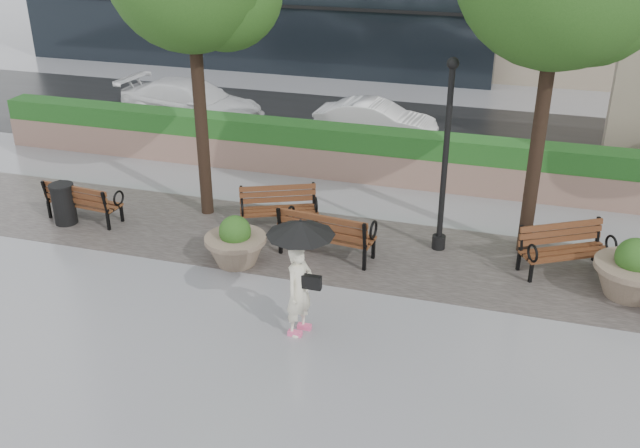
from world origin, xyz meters
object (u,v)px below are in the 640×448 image
(bench_3, at_px, (564,259))
(pedestrian, at_px, (300,266))
(trash_bin, at_px, (64,205))
(car_left, at_px, (192,103))
(bench_0, at_px, (85,209))
(lamppost, at_px, (444,170))
(car_right, at_px, (375,121))
(planter_left, at_px, (236,245))
(planter_right, at_px, (632,274))
(bench_1, at_px, (279,216))
(bench_2, at_px, (327,243))

(bench_3, relative_size, pedestrian, 0.90)
(trash_bin, xyz_separation_m, car_left, (-0.50, 7.58, 0.25))
(bench_0, relative_size, lamppost, 0.45)
(bench_3, relative_size, car_right, 0.52)
(planter_left, xyz_separation_m, car_left, (-4.94, 8.23, 0.29))
(planter_right, relative_size, pedestrian, 0.67)
(trash_bin, bearing_deg, bench_1, 14.44)
(bench_0, xyz_separation_m, planter_left, (4.11, -0.92, 0.13))
(bench_1, relative_size, bench_2, 0.90)
(bench_3, distance_m, planter_left, 6.53)
(bench_1, height_order, car_right, car_right)
(bench_2, relative_size, pedestrian, 0.97)
(planter_right, xyz_separation_m, pedestrian, (-5.50, -2.89, 0.82))
(bench_0, relative_size, car_right, 0.50)
(bench_2, xyz_separation_m, lamppost, (2.17, 1.01, 1.47))
(planter_right, bearing_deg, bench_2, -178.79)
(bench_2, xyz_separation_m, car_left, (-6.60, 7.41, 0.39))
(bench_0, distance_m, bench_3, 10.47)
(bench_2, xyz_separation_m, planter_right, (5.85, 0.12, 0.15))
(car_right, height_order, pedestrian, pedestrian)
(pedestrian, bearing_deg, car_left, 54.49)
(bench_3, height_order, trash_bin, bench_3)
(trash_bin, bearing_deg, car_right, 54.89)
(trash_bin, distance_m, car_right, 9.43)
(bench_2, height_order, planter_right, planter_right)
(bench_1, height_order, pedestrian, pedestrian)
(lamppost, distance_m, car_left, 10.91)
(trash_bin, bearing_deg, bench_3, 4.85)
(planter_right, bearing_deg, planter_left, -172.84)
(bench_2, relative_size, car_right, 0.56)
(car_left, bearing_deg, bench_3, -114.25)
(bench_0, distance_m, trash_bin, 0.46)
(bench_1, bearing_deg, lamppost, -24.54)
(planter_right, bearing_deg, car_right, 131.35)
(bench_1, bearing_deg, planter_left, -121.92)
(pedestrian, bearing_deg, bench_2, 27.31)
(bench_0, distance_m, bench_1, 4.47)
(planter_right, distance_m, car_right, 9.88)
(bench_1, relative_size, trash_bin, 2.02)
(bench_1, height_order, planter_right, planter_right)
(bench_1, xyz_separation_m, planter_right, (7.26, -0.92, 0.19))
(car_left, bearing_deg, bench_0, -167.20)
(bench_3, bearing_deg, bench_2, 158.93)
(bench_1, height_order, trash_bin, bench_1)
(bench_2, xyz_separation_m, planter_left, (-1.66, -0.82, 0.10))
(bench_1, distance_m, planter_left, 1.88)
(bench_2, relative_size, planter_left, 1.63)
(planter_left, xyz_separation_m, car_right, (0.98, 8.36, 0.19))
(bench_1, xyz_separation_m, car_left, (-5.19, 6.37, 0.42))
(car_right, bearing_deg, planter_right, -136.70)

